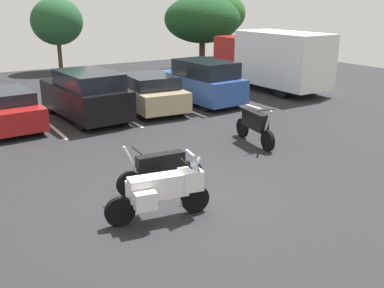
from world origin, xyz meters
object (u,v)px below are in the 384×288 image
(motorcycle_touring, at_px, (162,190))
(car_black, at_px, (86,95))
(motorcycle_third, at_px, (160,169))
(car_tan, at_px, (147,92))
(box_truck, at_px, (271,59))
(motorcycle_second, at_px, (255,125))
(car_red, at_px, (4,108))
(car_blue, at_px, (201,82))

(motorcycle_touring, bearing_deg, car_black, 80.64)
(motorcycle_third, xyz_separation_m, car_tan, (3.49, 7.67, 0.18))
(car_tan, xyz_separation_m, box_truck, (7.28, 0.65, 0.81))
(motorcycle_touring, relative_size, motorcycle_second, 1.03)
(box_truck, bearing_deg, car_red, -178.50)
(motorcycle_touring, distance_m, motorcycle_second, 5.74)
(car_red, relative_size, car_black, 0.96)
(motorcycle_second, xyz_separation_m, car_black, (-3.46, 5.88, 0.30))
(car_blue, height_order, box_truck, box_truck)
(car_black, bearing_deg, motorcycle_third, -96.29)
(motorcycle_third, bearing_deg, car_red, 104.51)
(motorcycle_touring, xyz_separation_m, car_tan, (4.11, 8.95, 0.09))
(car_blue, bearing_deg, box_truck, 9.32)
(car_tan, distance_m, box_truck, 7.35)
(car_black, xyz_separation_m, car_tan, (2.66, 0.11, -0.18))
(motorcycle_third, bearing_deg, box_truck, 37.71)
(motorcycle_second, relative_size, car_black, 0.46)
(motorcycle_touring, relative_size, motorcycle_third, 1.03)
(motorcycle_second, distance_m, motorcycle_third, 4.61)
(motorcycle_third, distance_m, car_black, 7.62)
(motorcycle_touring, height_order, box_truck, box_truck)
(car_red, bearing_deg, car_tan, -3.26)
(motorcycle_third, bearing_deg, car_tan, 65.54)
(car_black, relative_size, car_tan, 1.01)
(car_black, height_order, car_tan, car_black)
(motorcycle_touring, height_order, motorcycle_third, motorcycle_touring)
(car_red, distance_m, box_truck, 12.87)
(car_red, bearing_deg, box_truck, 1.50)
(box_truck, bearing_deg, motorcycle_touring, -139.88)
(motorcycle_second, xyz_separation_m, box_truck, (6.48, 6.64, 0.92))
(car_black, relative_size, box_truck, 0.71)
(motorcycle_third, height_order, box_truck, box_truck)
(car_tan, height_order, car_blue, car_blue)
(car_black, xyz_separation_m, car_blue, (5.25, -0.01, 0.00))
(motorcycle_second, distance_m, car_red, 8.96)
(motorcycle_third, height_order, car_blue, car_blue)
(motorcycle_second, relative_size, car_red, 0.48)
(motorcycle_third, distance_m, car_red, 8.26)
(car_tan, bearing_deg, car_blue, -2.58)
(motorcycle_second, relative_size, car_blue, 0.48)
(car_black, bearing_deg, car_blue, -0.07)
(motorcycle_touring, distance_m, car_red, 9.38)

